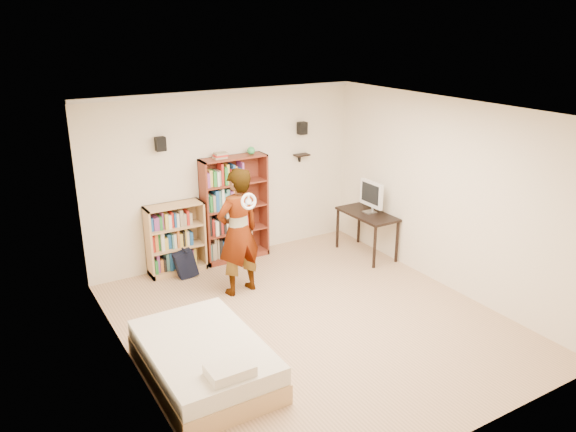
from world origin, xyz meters
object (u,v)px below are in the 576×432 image
daybed (204,355)px  computer_desk (366,234)px  low_bookshelf (176,239)px  tall_bookshelf (235,209)px  person (238,232)px

daybed → computer_desk: bearing=26.1°
computer_desk → low_bookshelf: bearing=161.7°
low_bookshelf → daybed: (-0.70, -2.73, -0.28)m
daybed → tall_bookshelf: bearing=58.0°
computer_desk → person: bearing=-176.5°
tall_bookshelf → daybed: (-1.71, -2.74, -0.58)m
tall_bookshelf → low_bookshelf: tall_bookshelf is taller
low_bookshelf → person: 1.28m
person → computer_desk: bearing=174.3°
tall_bookshelf → person: (-0.48, -1.11, 0.07)m
low_bookshelf → computer_desk: low_bookshelf is taller
daybed → person: person is taller
daybed → person: 2.14m
low_bookshelf → person: bearing=-64.6°
daybed → person: (1.23, 1.63, 0.65)m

